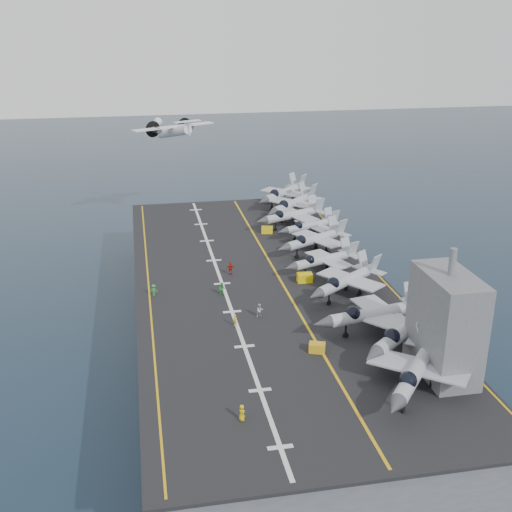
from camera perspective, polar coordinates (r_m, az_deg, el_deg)
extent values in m
plane|color=#142135|center=(102.87, 0.42, -7.57)|extent=(500.00, 500.00, 0.00)
cube|color=#56595E|center=(100.60, 0.43, -5.06)|extent=(36.00, 90.00, 10.00)
cube|color=black|center=(98.46, 0.43, -2.33)|extent=(38.00, 92.00, 0.40)
cube|color=gold|center=(98.95, 2.14, -2.09)|extent=(0.35, 90.00, 0.02)
cube|color=silver|center=(97.48, -3.03, -2.47)|extent=(0.50, 90.00, 0.02)
cube|color=gold|center=(96.79, -9.50, -2.91)|extent=(0.25, 90.00, 0.02)
cube|color=gold|center=(103.30, 10.56, -1.43)|extent=(0.25, 90.00, 0.02)
imported|color=gold|center=(66.14, -1.27, -13.75)|extent=(1.01, 1.23, 1.78)
imported|color=gold|center=(84.20, -1.87, -5.76)|extent=(1.17, 1.12, 1.62)
imported|color=green|center=(93.25, -3.03, -2.95)|extent=(1.31, 1.04, 1.92)
imported|color=green|center=(94.11, -9.08, -3.02)|extent=(1.24, 1.04, 1.76)
imported|color=#B2130A|center=(100.46, -2.28, -1.11)|extent=(1.29, 0.91, 2.05)
imported|color=silver|center=(86.55, 0.34, -4.86)|extent=(1.30, 1.01, 1.93)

